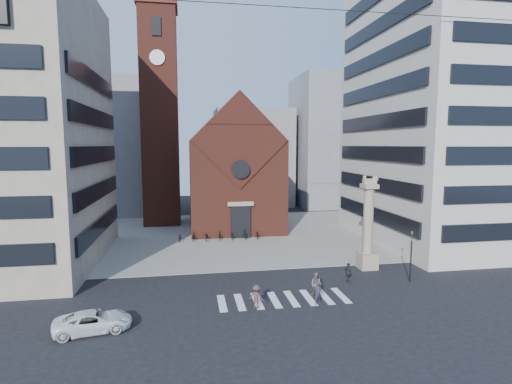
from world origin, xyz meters
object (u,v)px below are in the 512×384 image
pedestrian_1 (316,284)px  scooter_0 (180,237)px  white_car (93,321)px  pedestrian_0 (318,293)px  traffic_light (411,255)px  lion_column (368,232)px  pedestrian_2 (348,273)px

pedestrian_1 → scooter_0: bearing=161.7°
white_car → pedestrian_1: bearing=-88.8°
scooter_0 → pedestrian_0: bearing=-60.3°
traffic_light → pedestrian_0: traffic_light is taller
traffic_light → pedestrian_1: traffic_light is taller
lion_column → pedestrian_0: size_ratio=5.21×
pedestrian_1 → scooter_0: size_ratio=0.99×
traffic_light → white_car: bearing=-168.2°
white_car → pedestrian_1: size_ratio=2.53×
pedestrian_1 → pedestrian_0: bearing=-60.9°
pedestrian_0 → pedestrian_2: size_ratio=0.99×
pedestrian_1 → pedestrian_2: bearing=77.1°
white_car → pedestrian_0: (14.99, 1.72, 0.20)m
pedestrian_1 → white_car: bearing=-125.2°
white_car → pedestrian_0: pedestrian_0 is taller
pedestrian_0 → scooter_0: (-10.17, 20.66, -0.30)m
pedestrian_1 → scooter_0: pedestrian_1 is taller
lion_column → traffic_light: size_ratio=2.02×
white_car → pedestrian_1: (15.37, 3.26, 0.27)m
pedestrian_2 → scooter_0: pedestrian_2 is taller
pedestrian_2 → lion_column: bearing=-54.0°
pedestrian_0 → pedestrian_2: 5.61m
lion_column → pedestrian_1: lion_column is taller
lion_column → pedestrian_0: bearing=-134.5°
pedestrian_0 → white_car: bearing=161.5°
lion_column → scooter_0: 22.09m
pedestrian_0 → scooter_0: 23.03m
pedestrian_2 → pedestrian_0: bearing=125.3°
lion_column → white_car: (-22.19, -9.05, -2.82)m
pedestrian_2 → traffic_light: bearing=-107.0°
white_car → pedestrian_2: size_ratio=2.74×
traffic_light → pedestrian_0: size_ratio=2.58×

